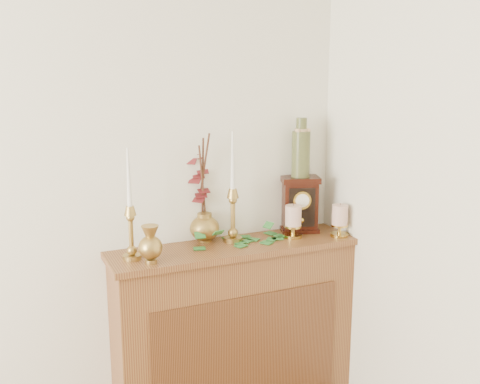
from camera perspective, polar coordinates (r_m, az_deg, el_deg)
name	(u,v)px	position (r m, az deg, el deg)	size (l,w,h in m)	color
console_shelf	(235,338)	(2.92, -0.47, -14.59)	(1.24, 0.34, 0.93)	brown
candlestick_left	(131,224)	(2.53, -11.05, -3.20)	(0.08, 0.08, 0.50)	#A57E42
candlestick_center	(233,206)	(2.74, -0.74, -1.47)	(0.09, 0.09, 0.55)	#A57E42
bud_vase	(150,245)	(2.49, -9.08, -5.32)	(0.11, 0.11, 0.17)	#A57E42
ginger_jar	(200,192)	(2.76, -4.11, -0.02)	(0.22, 0.24, 0.54)	#A57E42
pillar_candle_left	(293,220)	(2.83, 5.43, -2.82)	(0.09, 0.09, 0.18)	gold
pillar_candle_right	(340,219)	(2.89, 10.10, -2.71)	(0.09, 0.09, 0.17)	gold
ivy_garland	(238,239)	(2.78, -0.22, -4.76)	(0.48, 0.21, 0.09)	#2C732C
mantel_clock	(300,205)	(2.94, 6.09, -1.28)	(0.23, 0.19, 0.29)	black
ceramic_vase	(301,151)	(2.89, 6.20, 4.20)	(0.09, 0.09, 0.30)	#193325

